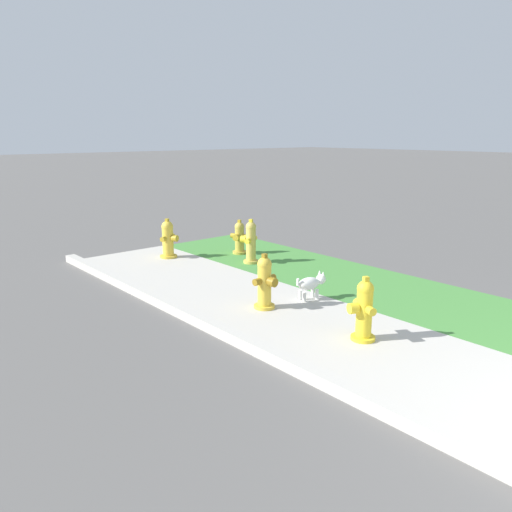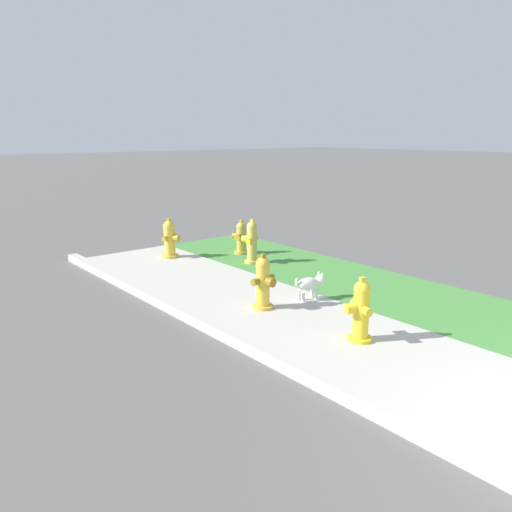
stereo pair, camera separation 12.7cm
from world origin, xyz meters
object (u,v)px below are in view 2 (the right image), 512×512
object	(u,v)px
fire_hydrant_at_driveway	(170,239)
small_white_dog	(310,284)
fire_hydrant_across_street	(263,283)
fire_hydrant_far_end	(241,238)
fire_hydrant_by_grass_verge	(361,311)
fire_hydrant_near_corner	(252,242)

from	to	relation	value
fire_hydrant_at_driveway	small_white_dog	xyz separation A→B (m)	(3.34, 0.23, -0.12)
fire_hydrant_at_driveway	small_white_dog	bearing A→B (deg)	67.76
fire_hydrant_across_street	small_white_dog	world-z (taller)	fire_hydrant_across_street
fire_hydrant_far_end	fire_hydrant_across_street	bearing A→B (deg)	120.83
fire_hydrant_far_end	fire_hydrant_across_street	world-z (taller)	fire_hydrant_across_street
fire_hydrant_by_grass_verge	small_white_dog	world-z (taller)	fire_hydrant_by_grass_verge
small_white_dog	fire_hydrant_by_grass_verge	bearing A→B (deg)	-104.50
fire_hydrant_near_corner	fire_hydrant_at_driveway	size ratio (longest dim) A/B	1.07
fire_hydrant_far_end	small_white_dog	distance (m)	2.91
fire_hydrant_far_end	small_white_dog	bearing A→B (deg)	134.46
fire_hydrant_across_street	small_white_dog	distance (m)	0.75
fire_hydrant_at_driveway	fire_hydrant_by_grass_verge	distance (m)	4.68
fire_hydrant_near_corner	fire_hydrant_at_driveway	bearing A→B (deg)	99.58
fire_hydrant_across_street	small_white_dog	bearing A→B (deg)	165.00
fire_hydrant_across_street	small_white_dog	size ratio (longest dim) A/B	1.53
fire_hydrant_at_driveway	fire_hydrant_by_grass_verge	xyz separation A→B (m)	(4.67, -0.37, 0.00)
fire_hydrant_far_end	fire_hydrant_by_grass_verge	bearing A→B (deg)	132.85
fire_hydrant_by_grass_verge	fire_hydrant_across_street	distance (m)	1.48
fire_hydrant_far_end	fire_hydrant_at_driveway	world-z (taller)	fire_hydrant_at_driveway
fire_hydrant_far_end	fire_hydrant_at_driveway	xyz separation A→B (m)	(-0.60, -1.19, 0.04)
fire_hydrant_near_corner	fire_hydrant_across_street	world-z (taller)	fire_hydrant_near_corner
fire_hydrant_across_street	fire_hydrant_at_driveway	bearing A→B (deg)	-102.55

